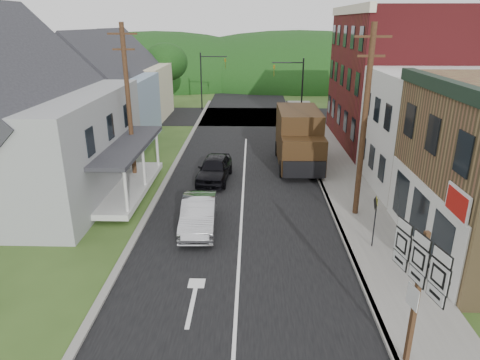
# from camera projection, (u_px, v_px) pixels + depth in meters

# --- Properties ---
(ground) EXTENTS (120.00, 120.00, 0.00)m
(ground) POSITION_uv_depth(u_px,v_px,m) (240.00, 249.00, 18.00)
(ground) COLOR #2D4719
(ground) RESTS_ON ground
(road) EXTENTS (9.00, 90.00, 0.02)m
(road) POSITION_uv_depth(u_px,v_px,m) (244.00, 171.00, 27.38)
(road) COLOR black
(road) RESTS_ON ground
(cross_road) EXTENTS (60.00, 9.00, 0.02)m
(cross_road) POSITION_uv_depth(u_px,v_px,m) (247.00, 116.00, 43.31)
(cross_road) COLOR black
(cross_road) RESTS_ON ground
(sidewalk_right) EXTENTS (2.80, 55.00, 0.15)m
(sidewalk_right) POSITION_uv_depth(u_px,v_px,m) (343.00, 182.00, 25.32)
(sidewalk_right) COLOR slate
(sidewalk_right) RESTS_ON ground
(curb_right) EXTENTS (0.20, 55.00, 0.15)m
(curb_right) POSITION_uv_depth(u_px,v_px,m) (320.00, 182.00, 25.35)
(curb_right) COLOR slate
(curb_right) RESTS_ON ground
(curb_left) EXTENTS (0.30, 55.00, 0.12)m
(curb_left) POSITION_uv_depth(u_px,v_px,m) (166.00, 181.00, 25.60)
(curb_left) COLOR slate
(curb_left) RESTS_ON ground
(storefront_white) EXTENTS (8.00, 7.00, 6.50)m
(storefront_white) POSITION_uv_depth(u_px,v_px,m) (448.00, 132.00, 23.61)
(storefront_white) COLOR silver
(storefront_white) RESTS_ON ground
(storefront_red) EXTENTS (8.00, 12.00, 10.00)m
(storefront_red) POSITION_uv_depth(u_px,v_px,m) (397.00, 79.00, 31.90)
(storefront_red) COLOR maroon
(storefront_red) RESTS_ON ground
(house_gray) EXTENTS (10.20, 12.24, 8.35)m
(house_gray) POSITION_uv_depth(u_px,v_px,m) (15.00, 118.00, 22.47)
(house_gray) COLOR gray
(house_gray) RESTS_ON ground
(house_blue) EXTENTS (7.14, 8.16, 7.28)m
(house_blue) POSITION_uv_depth(u_px,v_px,m) (104.00, 95.00, 32.95)
(house_blue) COLOR #8398B2
(house_blue) RESTS_ON ground
(house_cream) EXTENTS (7.14, 8.16, 7.28)m
(house_cream) POSITION_uv_depth(u_px,v_px,m) (129.00, 80.00, 41.40)
(house_cream) COLOR beige
(house_cream) RESTS_ON ground
(utility_pole_right) EXTENTS (1.60, 0.26, 9.00)m
(utility_pole_right) POSITION_uv_depth(u_px,v_px,m) (364.00, 123.00, 19.52)
(utility_pole_right) COLOR #472D19
(utility_pole_right) RESTS_ON ground
(utility_pole_left) EXTENTS (1.60, 0.26, 9.00)m
(utility_pole_left) POSITION_uv_depth(u_px,v_px,m) (129.00, 104.00, 24.06)
(utility_pole_left) COLOR #472D19
(utility_pole_left) RESTS_ON ground
(traffic_signal_right) EXTENTS (2.87, 0.20, 6.00)m
(traffic_signal_right) POSITION_uv_depth(u_px,v_px,m) (295.00, 84.00, 38.61)
(traffic_signal_right) COLOR black
(traffic_signal_right) RESTS_ON ground
(traffic_signal_left) EXTENTS (2.87, 0.20, 6.00)m
(traffic_signal_left) POSITION_uv_depth(u_px,v_px,m) (208.00, 74.00, 45.41)
(traffic_signal_left) COLOR black
(traffic_signal_left) RESTS_ON ground
(tree_left_c) EXTENTS (5.80, 5.80, 8.41)m
(tree_left_c) POSITION_uv_depth(u_px,v_px,m) (16.00, 61.00, 35.20)
(tree_left_c) COLOR #382616
(tree_left_c) RESTS_ON ground
(tree_left_d) EXTENTS (4.80, 4.80, 6.94)m
(tree_left_d) POSITION_uv_depth(u_px,v_px,m) (166.00, 62.00, 46.55)
(tree_left_d) COLOR #382616
(tree_left_d) RESTS_ON ground
(forested_ridge) EXTENTS (90.00, 30.00, 16.00)m
(forested_ridge) POSITION_uv_depth(u_px,v_px,m) (249.00, 81.00, 69.56)
(forested_ridge) COLOR black
(forested_ridge) RESTS_ON ground
(silver_sedan) EXTENTS (1.71, 4.40, 1.43)m
(silver_sedan) POSITION_uv_depth(u_px,v_px,m) (199.00, 214.00, 19.54)
(silver_sedan) COLOR #B5B5BA
(silver_sedan) RESTS_ON ground
(dark_sedan) EXTENTS (2.14, 4.53, 1.49)m
(dark_sedan) POSITION_uv_depth(u_px,v_px,m) (215.00, 169.00, 25.55)
(dark_sedan) COLOR black
(dark_sedan) RESTS_ON ground
(delivery_van) EXTENTS (2.76, 6.56, 3.66)m
(delivery_van) POSITION_uv_depth(u_px,v_px,m) (299.00, 139.00, 27.83)
(delivery_van) COLOR #321F0E
(delivery_van) RESTS_ON ground
(route_sign_cluster) EXTENTS (0.57, 2.25, 4.00)m
(route_sign_cluster) POSITION_uv_depth(u_px,v_px,m) (417.00, 281.00, 10.96)
(route_sign_cluster) COLOR #472D19
(route_sign_cluster) RESTS_ON sidewalk_right
(warning_sign) EXTENTS (0.10, 0.63, 2.29)m
(warning_sign) POSITION_uv_depth(u_px,v_px,m) (375.00, 214.00, 17.43)
(warning_sign) COLOR black
(warning_sign) RESTS_ON sidewalk_right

